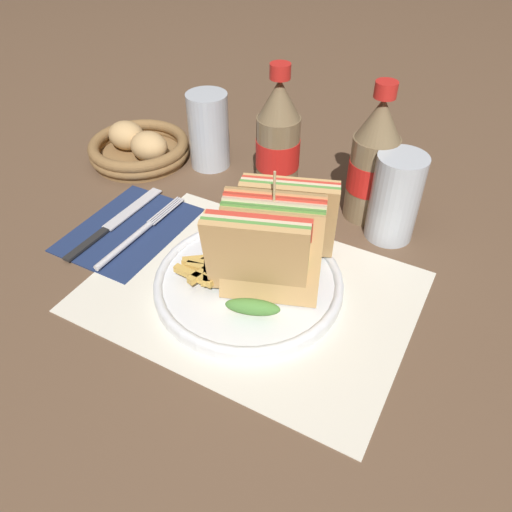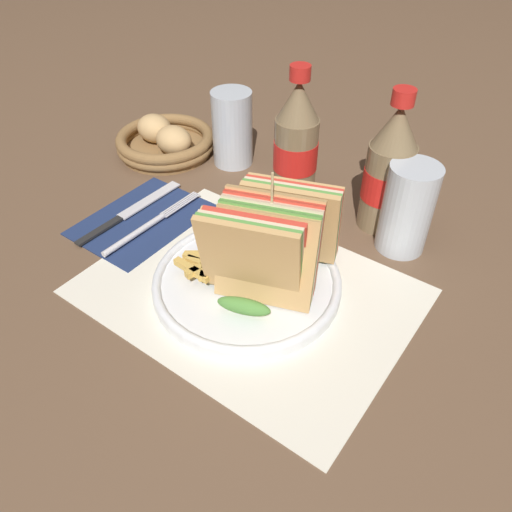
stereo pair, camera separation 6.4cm
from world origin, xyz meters
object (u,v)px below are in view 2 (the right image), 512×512
(coke_bottle_far, at_px, (389,172))
(glass_near, at_px, (406,214))
(knife, at_px, (129,212))
(bread_basket, at_px, (165,141))
(fork, at_px, (144,228))
(coke_bottle_near, at_px, (296,144))
(club_sandwich, at_px, (271,243))
(glass_far, at_px, (232,129))
(plate_main, at_px, (247,281))

(coke_bottle_far, relative_size, glass_near, 1.62)
(knife, bearing_deg, bread_basket, 118.42)
(fork, height_order, coke_bottle_near, coke_bottle_near)
(glass_near, height_order, bread_basket, glass_near)
(knife, distance_m, glass_near, 0.41)
(club_sandwich, relative_size, coke_bottle_near, 0.91)
(bread_basket, bearing_deg, glass_far, 21.01)
(knife, xyz_separation_m, coke_bottle_far, (0.32, 0.21, 0.08))
(plate_main, xyz_separation_m, glass_near, (0.13, 0.20, 0.05))
(glass_near, bearing_deg, bread_basket, 179.99)
(knife, height_order, glass_near, glass_near)
(plate_main, bearing_deg, fork, 178.86)
(fork, xyz_separation_m, glass_near, (0.32, 0.19, 0.05))
(club_sandwich, height_order, fork, club_sandwich)
(knife, distance_m, glass_far, 0.23)
(plate_main, height_order, coke_bottle_near, coke_bottle_near)
(knife, relative_size, coke_bottle_far, 0.97)
(fork, bearing_deg, plate_main, -0.04)
(plate_main, xyz_separation_m, glass_far, (-0.21, 0.24, 0.05))
(knife, relative_size, glass_near, 1.57)
(coke_bottle_far, bearing_deg, fork, -140.20)
(glass_near, relative_size, glass_far, 1.00)
(knife, bearing_deg, fork, -16.62)
(plate_main, height_order, coke_bottle_far, coke_bottle_far)
(fork, height_order, glass_far, glass_far)
(plate_main, xyz_separation_m, fork, (-0.19, 0.00, -0.00))
(club_sandwich, distance_m, knife, 0.28)
(knife, bearing_deg, club_sandwich, 0.43)
(club_sandwich, bearing_deg, plate_main, -146.54)
(plate_main, distance_m, club_sandwich, 0.07)
(glass_near, distance_m, glass_far, 0.34)
(club_sandwich, relative_size, fork, 1.00)
(coke_bottle_near, distance_m, bread_basket, 0.27)
(coke_bottle_far, bearing_deg, bread_basket, -175.54)
(glass_near, height_order, glass_far, same)
(coke_bottle_far, distance_m, glass_far, 0.29)
(plate_main, xyz_separation_m, knife, (-0.24, 0.02, -0.00))
(club_sandwich, bearing_deg, bread_basket, 153.36)
(fork, distance_m, knife, 0.05)
(fork, height_order, glass_near, glass_near)
(coke_bottle_near, height_order, glass_near, coke_bottle_near)
(knife, bearing_deg, coke_bottle_far, 34.22)
(plate_main, distance_m, coke_bottle_far, 0.26)
(club_sandwich, distance_m, glass_far, 0.33)
(fork, xyz_separation_m, knife, (-0.05, 0.02, -0.00))
(club_sandwich, xyz_separation_m, coke_bottle_near, (-0.10, 0.21, 0.01))
(club_sandwich, distance_m, glass_near, 0.21)
(coke_bottle_near, relative_size, glass_near, 1.62)
(plate_main, bearing_deg, glass_far, 131.27)
(bread_basket, bearing_deg, club_sandwich, -26.64)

